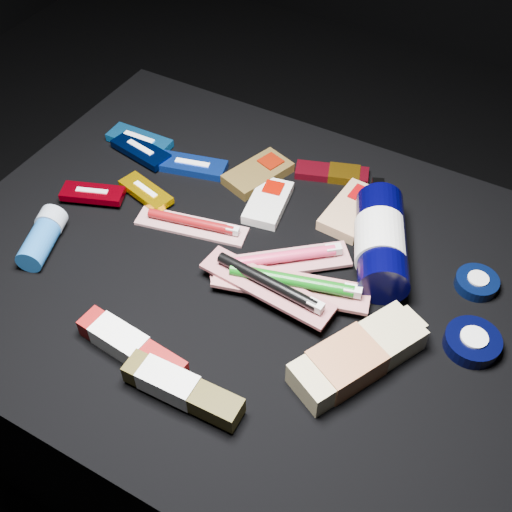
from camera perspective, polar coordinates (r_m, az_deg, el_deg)
The scene contains 22 objects.
ground at distance 1.36m, azimuth -0.78°, elevation -12.07°, with size 3.00×3.00×0.00m, color black.
cloth_table at distance 1.19m, azimuth -0.87°, elevation -7.21°, with size 0.98×0.78×0.40m, color black.
luna_bar_0 at distance 1.20m, azimuth -5.65°, elevation 7.98°, with size 0.13×0.08×0.02m.
luna_bar_1 at distance 1.27m, azimuth -10.31°, elevation 10.09°, with size 0.13×0.05×0.02m.
luna_bar_2 at distance 1.24m, azimuth -10.20°, elevation 9.22°, with size 0.13×0.07×0.02m.
luna_bar_3 at distance 1.15m, azimuth -9.76°, elevation 5.64°, with size 0.11×0.06×0.01m.
luna_bar_4 at distance 1.16m, azimuth -14.32°, elevation 5.41°, with size 0.12×0.08×0.01m.
clif_bar_0 at distance 1.18m, azimuth 0.35°, elevation 7.46°, with size 0.10×0.14×0.02m.
clif_bar_1 at distance 1.12m, azimuth 1.16°, elevation 4.94°, with size 0.08×0.12×0.02m.
clif_bar_2 at distance 1.12m, azimuth 8.70°, elevation 4.19°, with size 0.08×0.13×0.02m.
power_bar at distance 1.19m, azimuth 7.12°, elevation 7.29°, with size 0.14×0.08×0.02m.
lotion_bottle at distance 1.03m, azimuth 11.04°, elevation 1.32°, with size 0.15×0.25×0.08m.
cream_tin_upper at distance 1.05m, azimuth 19.03°, elevation -2.24°, with size 0.07×0.07×0.02m.
cream_tin_lower at distance 0.97m, azimuth 18.67°, elevation -7.26°, with size 0.08×0.08×0.02m.
bodywash_bottle at distance 0.91m, azimuth 8.85°, elevation -8.92°, with size 0.15×0.21×0.04m.
deodorant_stick at distance 1.10m, azimuth -18.44°, elevation 1.59°, with size 0.08×0.12×0.05m.
toothbrush_pack_0 at distance 1.09m, azimuth -5.64°, elevation 2.81°, with size 0.20×0.09×0.02m.
toothbrush_pack_1 at distance 1.02m, azimuth 2.30°, elevation -0.35°, with size 0.21×0.18×0.03m.
toothbrush_pack_2 at distance 0.97m, azimuth 3.35°, elevation -2.49°, with size 0.25×0.12×0.03m.
toothbrush_pack_3 at distance 0.96m, azimuth 1.12°, elevation -2.59°, with size 0.22×0.07×0.02m.
toothpaste_carton_red at distance 0.93m, azimuth -11.32°, elevation -7.79°, with size 0.18×0.05×0.03m.
toothpaste_carton_green at distance 0.88m, azimuth -6.97°, elevation -11.51°, with size 0.17×0.04×0.03m.
Camera 1 is at (0.35, -0.59, 1.17)m, focal length 45.00 mm.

